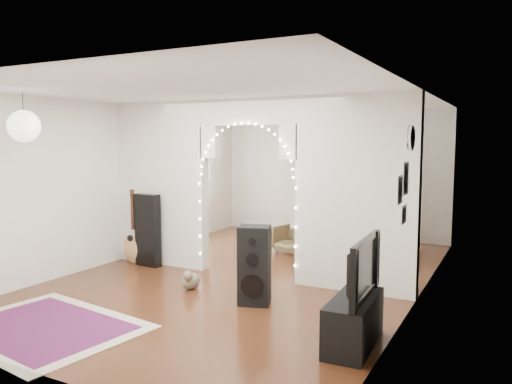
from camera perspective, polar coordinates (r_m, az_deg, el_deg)
The scene contains 25 objects.
floor at distance 7.80m, azimuth -0.78°, elevation -9.51°, with size 7.50×7.50×0.00m, color black.
ceiling at distance 7.55m, azimuth -0.80°, elevation 10.68°, with size 5.00×7.50×0.02m, color white.
wall_back at distance 10.98m, azimuth 8.59°, elevation 2.05°, with size 5.00×0.02×2.70m, color silver.
wall_front at distance 4.64m, azimuth -23.50°, elevation -3.50°, with size 5.00×0.02×2.70m, color silver.
wall_left at distance 9.01m, azimuth -14.90°, elevation 1.10°, with size 0.02×7.50×2.70m, color silver.
wall_right at distance 6.73m, azimuth 18.25°, elevation -0.54°, with size 0.02×7.50×2.70m, color silver.
divider_wall at distance 7.55m, azimuth -0.79°, elevation 0.98°, with size 5.00×0.20×2.70m.
fairy_lights at distance 7.42m, azimuth -1.27°, elevation 1.87°, with size 1.64×0.04×1.60m, color #FFEABF, non-canonical shape.
window at distance 10.38m, azimuth -8.06°, elevation 2.67°, with size 0.04×1.20×1.40m, color white.
wall_clock at distance 6.11m, azimuth 17.36°, elevation 5.91°, with size 0.31×0.31×0.03m, color white.
picture_frames at distance 5.74m, azimuth 16.45°, elevation -0.04°, with size 0.02×0.50×0.70m, color white, non-canonical shape.
paper_lantern at distance 6.92m, azimuth -25.00°, elevation 6.84°, with size 0.40×0.40×0.40m, color white.
ceiling_fan at distance 9.33m, azimuth 5.13°, elevation 7.89°, with size 1.10×1.10×0.30m, color #AA8638, non-canonical shape.
area_rug at distance 6.19m, azimuth -23.09°, elevation -14.03°, with size 2.09×1.58×0.02m, color maroon.
guitar_case at distance 8.44m, azimuth -12.26°, elevation -4.28°, with size 0.46×0.15×1.20m, color black.
acoustic_guitar at distance 8.67m, azimuth -13.87°, elevation -4.95°, with size 0.44×0.19×1.07m.
tabby_cat at distance 7.12m, azimuth -7.49°, elevation -9.98°, with size 0.30×0.47×0.32m.
floor_speaker at distance 6.38m, azimuth -0.17°, elevation -8.37°, with size 0.47×0.44×1.00m.
media_console at distance 5.28m, azimuth 11.11°, elevation -14.36°, with size 0.40×1.00×0.50m, color black.
tv at distance 5.12m, azimuth 11.23°, elevation -8.47°, with size 1.07×0.14×0.62m, color black.
bookcase at distance 9.57m, azimuth 9.83°, elevation -1.36°, with size 1.72×0.43×1.76m, color #CBB093.
dining_table at distance 10.52m, azimuth 8.42°, elevation -1.77°, with size 1.24×0.86×0.76m.
flower_vase at distance 10.50m, azimuth 8.43°, elevation -0.85°, with size 0.18×0.18×0.19m, color silver.
dining_chair_left at distance 9.25m, azimuth 4.21°, elevation -5.44°, with size 0.55×0.57×0.51m, color #4E4027.
dining_chair_right at distance 9.10m, azimuth 8.58°, elevation -5.83°, with size 0.50×0.51×0.47m, color #4E4027.
Camera 1 is at (3.59, -6.61, 2.07)m, focal length 35.00 mm.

